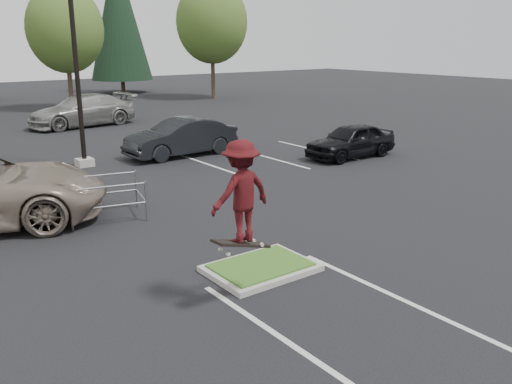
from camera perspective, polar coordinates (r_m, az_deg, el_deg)
ground at (r=11.64m, az=0.51°, el=-8.31°), size 120.00×120.00×0.00m
grass_median at (r=11.61m, az=0.51°, el=-7.96°), size 2.20×1.60×0.16m
stall_lines at (r=16.07m, az=-16.58°, el=-2.10°), size 22.62×17.60×0.01m
light_pole at (r=21.61m, az=-18.57°, el=14.47°), size 0.70×0.60×10.12m
decid_c at (r=40.26m, az=-19.45°, el=15.62°), size 5.12×5.12×8.38m
decid_d at (r=45.86m, az=-4.69°, el=17.16°), size 5.76×5.76×9.43m
conif_c at (r=52.17m, az=-14.27°, el=17.60°), size 5.50×5.50×12.50m
cart_corral at (r=15.21m, az=-20.83°, el=-0.74°), size 4.14×2.28×1.11m
skateboarder at (r=9.47m, az=-1.59°, el=-0.04°), size 1.23×0.75×2.09m
car_r_charc at (r=23.10m, az=-7.89°, el=5.73°), size 4.81×1.77×1.57m
car_r_black at (r=22.92m, az=9.95°, el=5.36°), size 4.13×1.67×1.41m
car_far_silver at (r=32.45m, az=-17.74°, el=8.17°), size 6.33×3.23×1.76m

